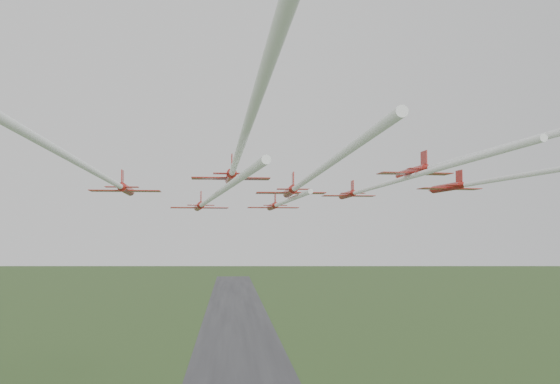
{
  "coord_description": "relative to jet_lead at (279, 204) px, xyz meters",
  "views": [
    {
      "loc": [
        -4.01,
        -97.13,
        47.0
      ],
      "look_at": [
        3.3,
        -5.93,
        53.58
      ],
      "focal_mm": 40.0,
      "sensor_mm": 36.0,
      "label": 1
    }
  ],
  "objects": [
    {
      "name": "jet_row2_right",
      "position": [
        11.59,
        -20.37,
        1.36
      ],
      "size": [
        8.47,
        64.56,
        2.52
      ],
      "rotation": [
        0.0,
        0.0,
        0.04
      ],
      "color": "#A41E17"
    },
    {
      "name": "jet_row3_right",
      "position": [
        23.34,
        -30.96,
        1.38
      ],
      "size": [
        10.37,
        52.44,
        2.56
      ],
      "rotation": [
        0.0,
        0.0,
        0.12
      ],
      "color": "#A41E17"
    },
    {
      "name": "jet_row3_mid",
      "position": [
        0.22,
        -32.64,
        0.77
      ],
      "size": [
        9.38,
        61.61,
        2.82
      ],
      "rotation": [
        0.0,
        0.0,
        0.0
      ],
      "color": "#A41E17"
    },
    {
      "name": "jet_row4_right",
      "position": [
        13.69,
        -45.5,
        1.93
      ],
      "size": [
        8.41,
        52.02,
        2.48
      ],
      "rotation": [
        0.0,
        0.0,
        0.08
      ],
      "color": "#A41E17"
    },
    {
      "name": "jet_lead",
      "position": [
        0.0,
        0.0,
        0.0
      ],
      "size": [
        9.12,
        44.34,
        2.71
      ],
      "rotation": [
        0.0,
        0.0,
        0.05
      ],
      "color": "#A41E17"
    },
    {
      "name": "runway",
      "position": [
        -3.98,
        195.03,
        -52.35
      ],
      "size": [
        38.0,
        900.0,
        0.04
      ],
      "primitive_type": "cube",
      "color": "#323235",
      "rests_on": "ground"
    },
    {
      "name": "jet_row3_left",
      "position": [
        -20.9,
        -38.57,
        0.77
      ],
      "size": [
        9.09,
        70.08,
        2.71
      ],
      "rotation": [
        0.0,
        0.0,
        0.03
      ],
      "color": "#A41E17"
    },
    {
      "name": "jet_row4_left",
      "position": [
        -7.44,
        -52.72,
        0.99
      ],
      "size": [
        8.32,
        63.99,
        2.48
      ],
      "rotation": [
        0.0,
        0.0,
        0.03
      ],
      "color": "#A41E17"
    },
    {
      "name": "jet_row2_left",
      "position": [
        -10.72,
        -23.36,
        -0.76
      ],
      "size": [
        11.57,
        65.51,
        2.62
      ],
      "rotation": [
        0.0,
        0.0,
        0.12
      ],
      "color": "#A41E17"
    }
  ]
}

